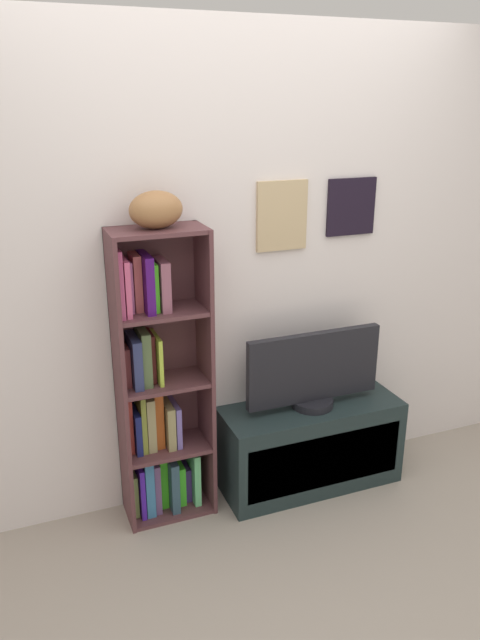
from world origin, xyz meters
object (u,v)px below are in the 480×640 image
Objects in this scene: tv_stand at (311,445)px; television at (314,371)px; football at (156,210)px; bookshelf at (156,393)px.

tv_stand is 0.44m from television.
football is 1.17m from television.
bookshelf reaches higher than tv_stand.
bookshelf is 1.52× the size of tv_stand.
bookshelf is 0.92m from tv_stand.
tv_stand is at bearing -4.06° from football.
television reaches higher than tv_stand.
television is at bearing -3.97° from football.
television is (0.78, -0.05, -0.87)m from football.
tv_stand is 1.32× the size of television.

